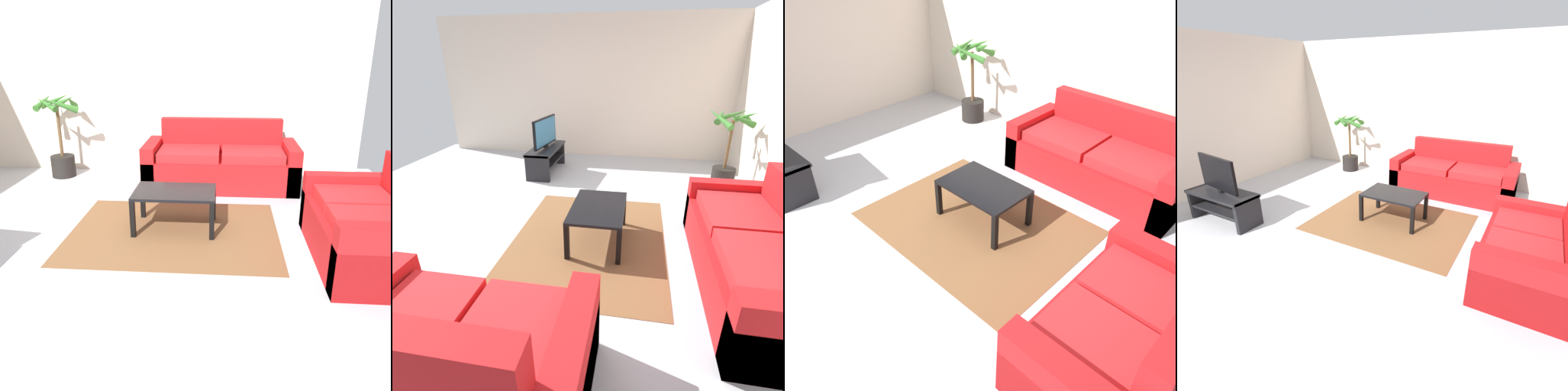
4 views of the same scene
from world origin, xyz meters
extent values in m
plane|color=#B2B2B7|center=(0.00, 0.00, 0.00)|extent=(6.60, 6.60, 0.00)
cube|color=beige|center=(0.00, 3.00, 1.35)|extent=(6.00, 0.06, 2.70)
cube|color=beige|center=(-3.00, 0.00, 1.35)|extent=(0.06, 6.00, 2.70)
cube|color=red|center=(0.90, 2.25, 0.21)|extent=(2.10, 0.90, 0.42)
cube|color=red|center=(0.90, 2.62, 0.66)|extent=(1.74, 0.16, 0.48)
cube|color=red|center=(-0.06, 2.25, 0.31)|extent=(0.18, 0.90, 0.62)
cube|color=red|center=(1.86, 2.25, 0.31)|extent=(0.18, 0.90, 0.62)
cube|color=red|center=(0.46, 2.20, 0.48)|extent=(0.83, 0.66, 0.12)
cube|color=red|center=(1.33, 2.20, 0.48)|extent=(0.83, 0.66, 0.12)
cube|color=red|center=(2.25, 0.25, 0.21)|extent=(0.90, 1.49, 0.42)
cube|color=red|center=(2.25, -0.41, 0.31)|extent=(0.90, 0.18, 0.62)
cube|color=red|center=(2.25, 0.90, 0.31)|extent=(0.90, 0.18, 0.62)
cube|color=red|center=(2.20, -0.04, 0.48)|extent=(0.66, 0.53, 0.12)
cube|color=red|center=(2.20, 0.53, 0.48)|extent=(0.66, 0.53, 0.12)
cube|color=black|center=(-1.73, -0.47, 0.44)|extent=(1.10, 0.45, 0.04)
cube|color=black|center=(-1.73, -0.47, 0.21)|extent=(1.02, 0.39, 0.03)
cube|color=black|center=(-2.25, -0.47, 0.23)|extent=(0.06, 0.41, 0.46)
cube|color=black|center=(-1.21, -0.47, 0.23)|extent=(0.06, 0.41, 0.46)
cube|color=black|center=(-1.73, -0.47, 0.74)|extent=(0.86, 0.14, 0.49)
cube|color=teal|center=(-1.72, -0.44, 0.74)|extent=(0.81, 0.10, 0.44)
cylinder|color=black|center=(-1.73, -0.47, 0.48)|extent=(0.10, 0.10, 0.04)
cube|color=black|center=(0.44, 0.79, 0.41)|extent=(0.86, 0.57, 0.03)
cube|color=black|center=(0.03, 0.53, 0.20)|extent=(0.05, 0.05, 0.40)
cube|color=black|center=(0.84, 0.53, 0.20)|extent=(0.05, 0.05, 0.40)
cube|color=black|center=(0.03, 1.05, 0.20)|extent=(0.05, 0.05, 0.40)
cube|color=black|center=(0.84, 1.05, 0.20)|extent=(0.05, 0.05, 0.40)
cube|color=brown|center=(0.44, 0.69, 0.00)|extent=(2.20, 1.70, 0.01)
cylinder|color=black|center=(-1.50, 2.55, 0.16)|extent=(0.35, 0.35, 0.32)
cylinder|color=brown|center=(-1.50, 2.55, 0.69)|extent=(0.05, 0.05, 0.75)
cone|color=#347029|center=(-1.28, 2.59, 1.12)|extent=(0.17, 0.45, 0.25)
cone|color=#347029|center=(-1.43, 2.72, 1.12)|extent=(0.39, 0.23, 0.22)
cone|color=#347029|center=(-1.60, 2.74, 1.12)|extent=(0.44, 0.29, 0.25)
cone|color=#347029|center=(-1.70, 2.59, 1.12)|extent=(0.17, 0.44, 0.25)
cone|color=#347029|center=(-1.57, 2.38, 1.12)|extent=(0.40, 0.25, 0.23)
cone|color=#347029|center=(-1.36, 2.32, 1.12)|extent=(0.51, 0.35, 0.29)
camera|label=1|loc=(0.96, -3.19, 1.84)|focal=36.96mm
camera|label=2|loc=(3.33, 1.17, 1.86)|focal=27.48mm
camera|label=3|loc=(2.75, -1.62, 2.62)|focal=36.25mm
camera|label=4|loc=(2.15, -2.88, 2.08)|focal=27.48mm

